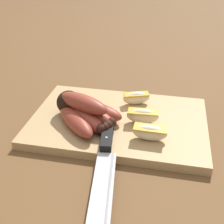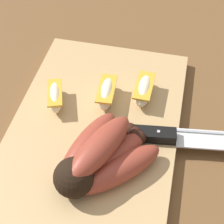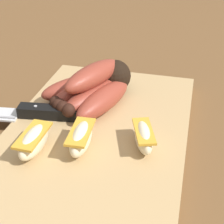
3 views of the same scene
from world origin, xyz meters
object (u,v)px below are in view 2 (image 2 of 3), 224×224
object	(u,v)px
apple_wedge_near	(107,93)
apple_wedge_far	(55,97)
banana_bunch	(100,157)
chefs_knife	(175,137)
apple_wedge_middle	(144,90)

from	to	relation	value
apple_wedge_near	apple_wedge_far	size ratio (longest dim) A/B	1.03
banana_bunch	chefs_knife	distance (m)	0.12
apple_wedge_middle	banana_bunch	bearing A→B (deg)	-14.40
banana_bunch	apple_wedge_far	world-z (taller)	banana_bunch
banana_bunch	apple_wedge_middle	world-z (taller)	banana_bunch
banana_bunch	apple_wedge_near	size ratio (longest dim) A/B	2.24
banana_bunch	apple_wedge_middle	xyz separation A→B (m)	(-0.15, 0.04, -0.01)
apple_wedge_near	apple_wedge_middle	xyz separation A→B (m)	(-0.02, 0.06, -0.00)
banana_bunch	apple_wedge_near	bearing A→B (deg)	-170.98
apple_wedge_far	chefs_knife	bearing A→B (deg)	80.81
apple_wedge_middle	apple_wedge_far	xyz separation A→B (m)	(0.05, -0.14, -0.00)
chefs_knife	apple_wedge_near	size ratio (longest dim) A/B	3.89
chefs_knife	apple_wedge_far	size ratio (longest dim) A/B	4.01
chefs_knife	apple_wedge_far	xyz separation A→B (m)	(-0.03, -0.20, 0.01)
banana_bunch	apple_wedge_near	xyz separation A→B (m)	(-0.13, -0.02, -0.01)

